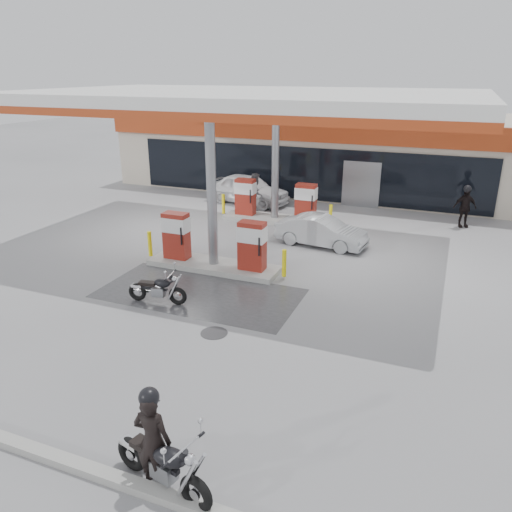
# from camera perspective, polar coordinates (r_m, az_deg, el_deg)

# --- Properties ---
(ground) EXTENTS (90.00, 90.00, 0.00)m
(ground) POSITION_cam_1_polar(r_m,az_deg,el_deg) (15.33, -8.17, -3.94)
(ground) COLOR gray
(ground) RESTS_ON ground
(wet_patch) EXTENTS (6.00, 3.00, 0.00)m
(wet_patch) POSITION_cam_1_polar(r_m,az_deg,el_deg) (15.10, -6.52, -4.25)
(wet_patch) COLOR #4C4C4F
(wet_patch) RESTS_ON ground
(drain_cover) EXTENTS (0.70, 0.70, 0.01)m
(drain_cover) POSITION_cam_1_polar(r_m,az_deg,el_deg) (12.89, -4.81, -8.76)
(drain_cover) COLOR #38383A
(drain_cover) RESTS_ON ground
(store_building) EXTENTS (22.00, 8.22, 4.00)m
(store_building) POSITION_cam_1_polar(r_m,az_deg,el_deg) (29.15, 7.67, 11.90)
(store_building) COLOR beige
(store_building) RESTS_ON ground
(canopy) EXTENTS (16.00, 10.02, 5.51)m
(canopy) POSITION_cam_1_polar(r_m,az_deg,el_deg) (18.47, -0.97, 17.35)
(canopy) COLOR silver
(canopy) RESTS_ON ground
(pump_island_near) EXTENTS (5.14, 1.30, 1.78)m
(pump_island_near) POSITION_cam_1_polar(r_m,az_deg,el_deg) (16.69, -4.90, 0.90)
(pump_island_near) COLOR #9E9E99
(pump_island_near) RESTS_ON ground
(pump_island_far) EXTENTS (5.14, 1.30, 1.78)m
(pump_island_far) POSITION_cam_1_polar(r_m,az_deg,el_deg) (21.96, 2.16, 5.79)
(pump_island_far) COLOR #9E9E99
(pump_island_far) RESTS_ON ground
(main_motorcycle) EXTENTS (2.02, 0.90, 1.05)m
(main_motorcycle) POSITION_cam_1_polar(r_m,az_deg,el_deg) (8.61, -10.52, -22.50)
(main_motorcycle) COLOR black
(main_motorcycle) RESTS_ON ground
(biker_main) EXTENTS (0.66, 0.46, 1.72)m
(biker_main) POSITION_cam_1_polar(r_m,az_deg,el_deg) (8.46, -11.71, -19.96)
(biker_main) COLOR black
(biker_main) RESTS_ON ground
(parked_motorcycle) EXTENTS (1.78, 0.68, 0.92)m
(parked_motorcycle) POSITION_cam_1_polar(r_m,az_deg,el_deg) (14.53, -11.12, -3.79)
(parked_motorcycle) COLOR black
(parked_motorcycle) RESTS_ON ground
(sedan_white) EXTENTS (4.50, 2.54, 1.45)m
(sedan_white) POSITION_cam_1_polar(r_m,az_deg,el_deg) (25.03, -0.92, 7.67)
(sedan_white) COLOR white
(sedan_white) RESTS_ON ground
(attendant) EXTENTS (0.83, 1.00, 1.86)m
(attendant) POSITION_cam_1_polar(r_m,az_deg,el_deg) (23.26, -0.01, 7.20)
(attendant) COLOR #525257
(attendant) RESTS_ON ground
(hatchback_silver) EXTENTS (3.56, 1.60, 1.13)m
(hatchback_silver) POSITION_cam_1_polar(r_m,az_deg,el_deg) (19.02, 7.47, 2.82)
(hatchback_silver) COLOR #AAAEB2
(hatchback_silver) RESTS_ON ground
(parked_car_left) EXTENTS (4.17, 2.92, 1.12)m
(parked_car_left) POSITION_cam_1_polar(r_m,az_deg,el_deg) (29.06, -2.19, 9.14)
(parked_car_left) COLOR navy
(parked_car_left) RESTS_ON ground
(parked_car_right) EXTENTS (4.03, 2.39, 1.05)m
(parked_car_right) POSITION_cam_1_polar(r_m,az_deg,el_deg) (26.63, 23.56, 6.31)
(parked_car_right) COLOR #531212
(parked_car_right) RESTS_ON ground
(biker_walking) EXTENTS (1.08, 0.79, 1.69)m
(biker_walking) POSITION_cam_1_polar(r_m,az_deg,el_deg) (22.85, 22.74, 5.13)
(biker_walking) COLOR black
(biker_walking) RESTS_ON ground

